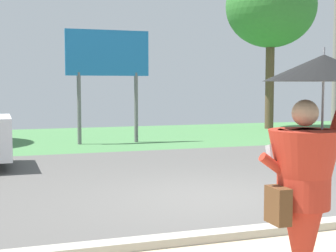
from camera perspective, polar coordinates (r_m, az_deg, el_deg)
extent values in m
cube|color=#565451|center=(10.02, 0.47, -6.06)|extent=(40.00, 8.00, 0.10)
cube|color=#477D47|center=(17.70, -8.08, -1.41)|extent=(40.00, 8.00, 0.10)
cube|color=#B2AD9E|center=(6.46, 12.46, -11.32)|extent=(40.00, 0.24, 0.10)
cone|color=#B22D1E|center=(4.41, 15.06, -9.86)|extent=(0.60, 0.60, 1.45)
cylinder|color=#B22D1E|center=(4.32, 15.17, -4.72)|extent=(0.44, 0.44, 0.65)
sphere|color=tan|center=(4.27, 15.30, 1.44)|extent=(0.22, 0.22, 0.22)
cylinder|color=#B22D1E|center=(4.45, 18.24, -0.96)|extent=(0.24, 0.09, 0.45)
cylinder|color=#B22D1E|center=(4.20, 12.07, -4.49)|extent=(0.29, 0.08, 0.24)
cylinder|color=gray|center=(4.37, 17.14, 1.93)|extent=(0.02, 0.02, 0.75)
cone|color=black|center=(4.37, 17.25, 6.32)|extent=(1.00, 1.00, 0.22)
cylinder|color=gray|center=(4.37, 17.29, 7.89)|extent=(0.02, 0.02, 0.10)
cube|color=#B7B7BC|center=(4.19, 11.41, -3.15)|extent=(0.02, 0.11, 0.16)
cube|color=brown|center=(4.19, 12.37, -8.79)|extent=(0.12, 0.24, 0.30)
cylinder|color=slate|center=(15.57, -10.05, 1.98)|extent=(0.12, 0.12, 2.20)
cylinder|color=slate|center=(15.94, -3.64, 2.10)|extent=(0.12, 0.12, 2.20)
cube|color=#1E72B2|center=(15.74, -6.87, 8.23)|extent=(2.60, 0.10, 1.40)
cylinder|color=brown|center=(21.31, 11.46, 4.89)|extent=(0.36, 0.36, 3.85)
ellipsoid|color=#387F33|center=(21.55, 11.60, 13.17)|extent=(3.70, 3.70, 3.36)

